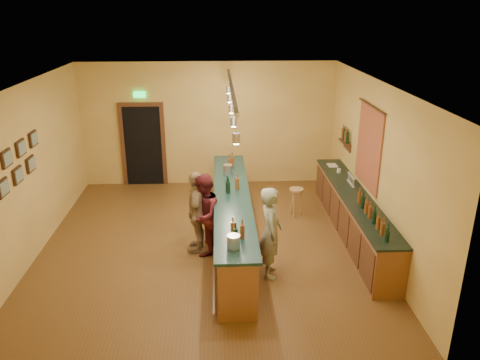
{
  "coord_description": "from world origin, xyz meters",
  "views": [
    {
      "loc": [
        0.24,
        -8.35,
        4.5
      ],
      "look_at": [
        0.66,
        0.2,
        1.29
      ],
      "focal_mm": 35.0,
      "sensor_mm": 36.0,
      "label": 1
    }
  ],
  "objects_px": {
    "bartender": "(271,232)",
    "customer_b": "(197,212)",
    "tasting_bar": "(232,216)",
    "back_counter": "(353,215)",
    "bar_stool": "(296,195)",
    "customer_a": "(204,215)"
  },
  "relations": [
    {
      "from": "tasting_bar",
      "to": "bar_stool",
      "type": "bearing_deg",
      "value": 40.85
    },
    {
      "from": "bartender",
      "to": "customer_a",
      "type": "relative_size",
      "value": 1.04
    },
    {
      "from": "bartender",
      "to": "customer_a",
      "type": "distance_m",
      "value": 1.44
    },
    {
      "from": "bar_stool",
      "to": "tasting_bar",
      "type": "bearing_deg",
      "value": -139.15
    },
    {
      "from": "bartender",
      "to": "customer_b",
      "type": "height_order",
      "value": "bartender"
    },
    {
      "from": "customer_a",
      "to": "customer_b",
      "type": "distance_m",
      "value": 0.18
    },
    {
      "from": "back_counter",
      "to": "customer_a",
      "type": "bearing_deg",
      "value": -170.6
    },
    {
      "from": "back_counter",
      "to": "bartender",
      "type": "height_order",
      "value": "bartender"
    },
    {
      "from": "customer_b",
      "to": "bar_stool",
      "type": "xyz_separation_m",
      "value": [
        2.15,
        1.47,
        -0.3
      ]
    },
    {
      "from": "bartender",
      "to": "customer_a",
      "type": "xyz_separation_m",
      "value": [
        -1.18,
        0.83,
        -0.03
      ]
    },
    {
      "from": "back_counter",
      "to": "bar_stool",
      "type": "xyz_separation_m",
      "value": [
        -0.99,
        1.1,
        0.02
      ]
    },
    {
      "from": "tasting_bar",
      "to": "back_counter",
      "type": "bearing_deg",
      "value": 4.19
    },
    {
      "from": "back_counter",
      "to": "bar_stool",
      "type": "height_order",
      "value": "back_counter"
    },
    {
      "from": "back_counter",
      "to": "customer_a",
      "type": "xyz_separation_m",
      "value": [
        -3.02,
        -0.5,
        0.31
      ]
    },
    {
      "from": "back_counter",
      "to": "customer_b",
      "type": "xyz_separation_m",
      "value": [
        -3.15,
        -0.38,
        0.32
      ]
    },
    {
      "from": "tasting_bar",
      "to": "customer_b",
      "type": "relative_size",
      "value": 3.16
    },
    {
      "from": "back_counter",
      "to": "customer_b",
      "type": "height_order",
      "value": "customer_b"
    },
    {
      "from": "customer_b",
      "to": "customer_a",
      "type": "bearing_deg",
      "value": 52.48
    },
    {
      "from": "tasting_bar",
      "to": "bar_stool",
      "type": "xyz_separation_m",
      "value": [
        1.48,
        1.28,
        -0.1
      ]
    },
    {
      "from": "back_counter",
      "to": "bartender",
      "type": "relative_size",
      "value": 2.76
    },
    {
      "from": "tasting_bar",
      "to": "customer_a",
      "type": "distance_m",
      "value": 0.66
    },
    {
      "from": "tasting_bar",
      "to": "customer_b",
      "type": "distance_m",
      "value": 0.73
    }
  ]
}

